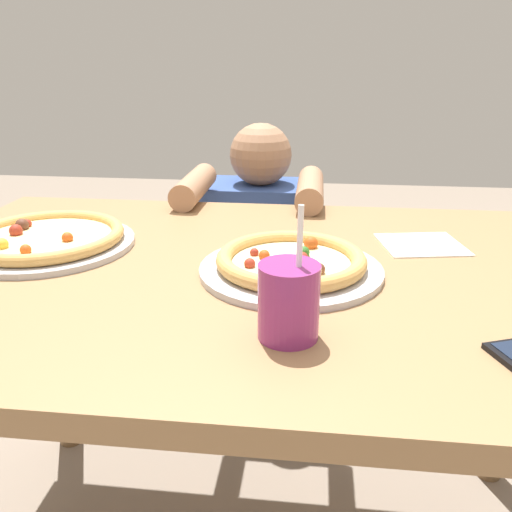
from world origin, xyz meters
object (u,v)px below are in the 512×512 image
Objects in this scene: diner_seated at (260,277)px; pizza_far at (46,239)px; pizza_near at (291,263)px; drink_cup_colored at (289,301)px.

pizza_far is at bearing -120.11° from diner_seated.
diner_seated is (0.37, 0.63, -0.33)m from pizza_far.
pizza_near is at bearing -79.59° from diner_seated.
pizza_near and pizza_far have the same top height.
pizza_far is 0.38× the size of diner_seated.
drink_cup_colored reaches higher than diner_seated.
pizza_near is 0.35× the size of diner_seated.
pizza_near is 0.51m from pizza_far.
pizza_near is 0.94× the size of pizza_far.
diner_seated is at bearing 100.41° from pizza_near.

